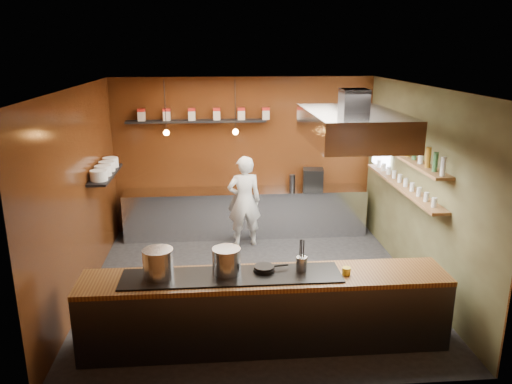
{
  "coord_description": "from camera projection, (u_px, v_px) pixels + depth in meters",
  "views": [
    {
      "loc": [
        -0.56,
        -6.98,
        3.54
      ],
      "look_at": [
        0.05,
        0.4,
        1.37
      ],
      "focal_mm": 35.0,
      "sensor_mm": 36.0,
      "label": 1
    }
  ],
  "objects": [
    {
      "name": "prep_counter",
      "position": [
        246.0,
        212.0,
        9.67
      ],
      "size": [
        4.6,
        0.65,
        0.9
      ],
      "primitive_type": "cube",
      "color": "silver",
      "rests_on": "floor"
    },
    {
      "name": "back_wall",
      "position": [
        244.0,
        156.0,
        9.69
      ],
      "size": [
        5.0,
        0.0,
        5.0
      ],
      "primitive_type": "plane",
      "rotation": [
        1.57,
        0.0,
        0.0
      ],
      "color": "#361309",
      "rests_on": "ground"
    },
    {
      "name": "butter_jar",
      "position": [
        346.0,
        271.0,
        5.94
      ],
      "size": [
        0.11,
        0.11,
        0.09
      ],
      "primitive_type": "cylinder",
      "rotation": [
        0.0,
        0.0,
        0.09
      ],
      "color": "gold",
      "rests_on": "pass_counter"
    },
    {
      "name": "bottles",
      "position": [
        406.0,
        147.0,
        7.61
      ],
      "size": [
        0.06,
        2.66,
        0.24
      ],
      "color": "silver",
      "rests_on": "bottle_shelf_upper"
    },
    {
      "name": "floor",
      "position": [
        255.0,
        284.0,
        7.72
      ],
      "size": [
        5.0,
        5.0,
        0.0
      ],
      "primitive_type": "plane",
      "color": "black",
      "rests_on": "ground"
    },
    {
      "name": "left_wall",
      "position": [
        80.0,
        195.0,
        7.1
      ],
      "size": [
        0.0,
        5.0,
        5.0
      ],
      "primitive_type": "plane",
      "rotation": [
        1.57,
        0.0,
        1.57
      ],
      "color": "#361309",
      "rests_on": "ground"
    },
    {
      "name": "frying_pan",
      "position": [
        265.0,
        269.0,
        5.99
      ],
      "size": [
        0.43,
        0.26,
        0.07
      ],
      "color": "black",
      "rests_on": "pass_counter"
    },
    {
      "name": "wine_glasses",
      "position": [
        403.0,
        180.0,
        7.76
      ],
      "size": [
        0.07,
        2.37,
        0.13
      ],
      "color": "silver",
      "rests_on": "bottle_shelf_lower"
    },
    {
      "name": "plate_shelf",
      "position": [
        106.0,
        175.0,
        8.05
      ],
      "size": [
        0.3,
        1.4,
        0.04
      ],
      "primitive_type": "cube",
      "color": "black",
      "rests_on": "left_wall"
    },
    {
      "name": "chef",
      "position": [
        244.0,
        201.0,
        9.04
      ],
      "size": [
        0.66,
        0.47,
        1.68
      ],
      "primitive_type": "imported",
      "rotation": [
        0.0,
        0.0,
        3.26
      ],
      "color": "white",
      "rests_on": "floor"
    },
    {
      "name": "ceiling",
      "position": [
        255.0,
        87.0,
        6.88
      ],
      "size": [
        5.0,
        5.0,
        0.0
      ],
      "primitive_type": "plane",
      "rotation": [
        3.14,
        0.0,
        0.0
      ],
      "color": "silver",
      "rests_on": "back_wall"
    },
    {
      "name": "pass_counter",
      "position": [
        265.0,
        310.0,
        6.05
      ],
      "size": [
        4.4,
        0.72,
        0.94
      ],
      "color": "#38383D",
      "rests_on": "floor"
    },
    {
      "name": "pendant_left",
      "position": [
        166.0,
        130.0,
        8.63
      ],
      "size": [
        0.1,
        0.1,
        0.95
      ],
      "color": "black",
      "rests_on": "ceiling"
    },
    {
      "name": "bottle_shelf_lower",
      "position": [
        402.0,
        186.0,
        7.78
      ],
      "size": [
        0.26,
        2.8,
        0.04
      ],
      "primitive_type": "cube",
      "color": "brown",
      "rests_on": "right_wall"
    },
    {
      "name": "stockpot_large",
      "position": [
        158.0,
        263.0,
        5.79
      ],
      "size": [
        0.45,
        0.45,
        0.35
      ],
      "primitive_type": "cylinder",
      "rotation": [
        0.0,
        0.0,
        -0.3
      ],
      "color": "silver",
      "rests_on": "pass_counter"
    },
    {
      "name": "pendant_right",
      "position": [
        235.0,
        129.0,
        8.72
      ],
      "size": [
        0.1,
        0.1,
        0.95
      ],
      "color": "black",
      "rests_on": "ceiling"
    },
    {
      "name": "bottle_shelf_upper",
      "position": [
        405.0,
        156.0,
        7.65
      ],
      "size": [
        0.26,
        2.8,
        0.04
      ],
      "primitive_type": "cube",
      "color": "brown",
      "rests_on": "right_wall"
    },
    {
      "name": "extractor_hood",
      "position": [
        353.0,
        126.0,
        6.73
      ],
      "size": [
        1.2,
        2.0,
        0.72
      ],
      "color": "#38383D",
      "rests_on": "ceiling"
    },
    {
      "name": "tin_shelf",
      "position": [
        196.0,
        121.0,
        9.29
      ],
      "size": [
        2.6,
        0.26,
        0.04
      ],
      "primitive_type": "cube",
      "color": "black",
      "rests_on": "back_wall"
    },
    {
      "name": "right_wall",
      "position": [
        420.0,
        188.0,
        7.49
      ],
      "size": [
        0.0,
        5.0,
        5.0
      ],
      "primitive_type": "plane",
      "rotation": [
        1.57,
        0.0,
        -1.57
      ],
      "color": "#423F25",
      "rests_on": "ground"
    },
    {
      "name": "utensil_crock",
      "position": [
        301.0,
        264.0,
        5.99
      ],
      "size": [
        0.18,
        0.18,
        0.18
      ],
      "primitive_type": "cylinder",
      "rotation": [
        0.0,
        0.0,
        -0.38
      ],
      "color": "silver",
      "rests_on": "pass_counter"
    },
    {
      "name": "espresso_machine",
      "position": [
        313.0,
        179.0,
        9.61
      ],
      "size": [
        0.43,
        0.41,
        0.38
      ],
      "primitive_type": "cube",
      "rotation": [
        0.0,
        0.0,
        -0.15
      ],
      "color": "black",
      "rests_on": "prep_counter"
    },
    {
      "name": "window_pane",
      "position": [
        382.0,
        141.0,
        9.0
      ],
      "size": [
        0.0,
        1.0,
        1.0
      ],
      "primitive_type": "plane",
      "rotation": [
        1.57,
        0.0,
        -1.57
      ],
      "color": "white",
      "rests_on": "right_wall"
    },
    {
      "name": "storage_tins",
      "position": [
        204.0,
        114.0,
        9.26
      ],
      "size": [
        2.43,
        0.13,
        0.22
      ],
      "color": "#BFAF9E",
      "rests_on": "tin_shelf"
    },
    {
      "name": "stockpot_small",
      "position": [
        227.0,
        261.0,
        5.89
      ],
      "size": [
        0.4,
        0.4,
        0.32
      ],
      "primitive_type": "cylinder",
      "rotation": [
        0.0,
        0.0,
        0.19
      ],
      "color": "#B0B2B7",
      "rests_on": "pass_counter"
    },
    {
      "name": "plate_stacks",
      "position": [
        105.0,
        168.0,
        8.02
      ],
      "size": [
        0.26,
        1.16,
        0.16
      ],
      "color": "white",
      "rests_on": "plate_shelf"
    }
  ]
}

